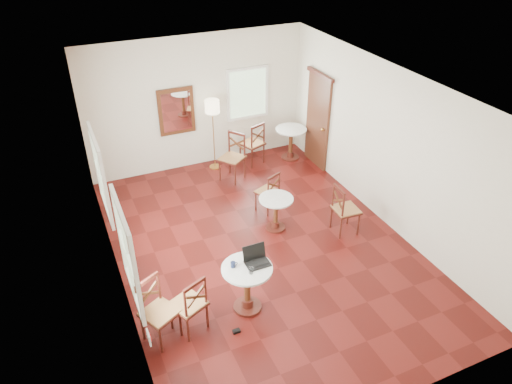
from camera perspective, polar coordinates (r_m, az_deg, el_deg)
ground at (r=8.77m, az=0.80°, el=-6.50°), size 7.00×7.00×0.00m
room_shell at (r=7.94m, az=-0.32°, el=5.26°), size 5.02×7.02×3.01m
cafe_table_near at (r=7.31m, az=-1.05°, el=-10.78°), size 0.76×0.76×0.80m
cafe_table_mid at (r=8.99m, az=2.37°, el=-2.14°), size 0.64×0.64×0.68m
cafe_table_back at (r=11.47m, az=4.14°, el=6.15°), size 0.73×0.73×0.77m
chair_near_a at (r=7.08m, az=-7.93°, el=-13.02°), size 0.60×0.60×0.98m
chair_near_b at (r=7.03m, az=-11.51°, el=-13.69°), size 0.62×0.62×1.00m
chair_mid_a at (r=9.50m, az=1.47°, el=0.03°), size 0.52×0.52×0.87m
chair_mid_b at (r=9.02m, az=10.48°, el=-2.05°), size 0.48×0.48×0.99m
chair_back_a at (r=11.20m, az=-0.37°, el=5.80°), size 0.61×0.61×1.04m
chair_back_b at (r=10.57m, az=-2.77°, el=4.14°), size 0.68×0.68×1.06m
floor_lamp at (r=10.68m, az=-5.20°, el=9.52°), size 0.32×0.32×1.65m
laptop at (r=7.16m, az=0.00°, el=-7.89°), size 0.35×0.30×0.25m
mouse at (r=7.19m, az=-0.26°, el=-8.16°), size 0.10×0.08×0.03m
navy_mug at (r=7.10m, az=-2.72°, el=-8.58°), size 0.11×0.07×0.09m
water_glass at (r=6.97m, az=-0.59°, el=-9.27°), size 0.07×0.07×0.11m
power_adapter at (r=7.30m, az=-2.34°, el=-16.16°), size 0.11×0.07×0.04m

